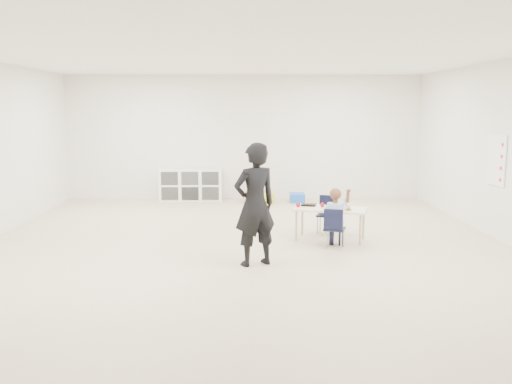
{
  "coord_description": "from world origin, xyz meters",
  "views": [
    {
      "loc": [
        0.04,
        -7.81,
        2.04
      ],
      "look_at": [
        0.19,
        -0.06,
        0.85
      ],
      "focal_mm": 38.0,
      "sensor_mm": 36.0,
      "label": 1
    }
  ],
  "objects_px": {
    "child": "(335,216)",
    "adult": "(255,205)",
    "cubby_shelf": "(191,185)",
    "chair_near": "(335,228)",
    "table": "(330,224)"
  },
  "relations": [
    {
      "from": "cubby_shelf",
      "to": "chair_near",
      "type": "bearing_deg",
      "value": -59.46
    },
    {
      "from": "child",
      "to": "cubby_shelf",
      "type": "distance_m",
      "value": 5.01
    },
    {
      "from": "adult",
      "to": "child",
      "type": "bearing_deg",
      "value": -171.61
    },
    {
      "from": "table",
      "to": "cubby_shelf",
      "type": "bearing_deg",
      "value": 142.36
    },
    {
      "from": "cubby_shelf",
      "to": "adult",
      "type": "distance_m",
      "value": 5.35
    },
    {
      "from": "child",
      "to": "table",
      "type": "bearing_deg",
      "value": 106.79
    },
    {
      "from": "adult",
      "to": "table",
      "type": "bearing_deg",
      "value": -158.35
    },
    {
      "from": "chair_near",
      "to": "adult",
      "type": "bearing_deg",
      "value": -126.44
    },
    {
      "from": "table",
      "to": "adult",
      "type": "relative_size",
      "value": 0.76
    },
    {
      "from": "cubby_shelf",
      "to": "table",
      "type": "bearing_deg",
      "value": -56.01
    },
    {
      "from": "child",
      "to": "adult",
      "type": "bearing_deg",
      "value": -126.44
    },
    {
      "from": "adult",
      "to": "cubby_shelf",
      "type": "bearing_deg",
      "value": -102.05
    },
    {
      "from": "chair_near",
      "to": "child",
      "type": "relative_size",
      "value": 0.63
    },
    {
      "from": "chair_near",
      "to": "cubby_shelf",
      "type": "distance_m",
      "value": 5.01
    },
    {
      "from": "child",
      "to": "cubby_shelf",
      "type": "xyz_separation_m",
      "value": [
        -2.55,
        4.32,
        -0.13
      ]
    }
  ]
}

